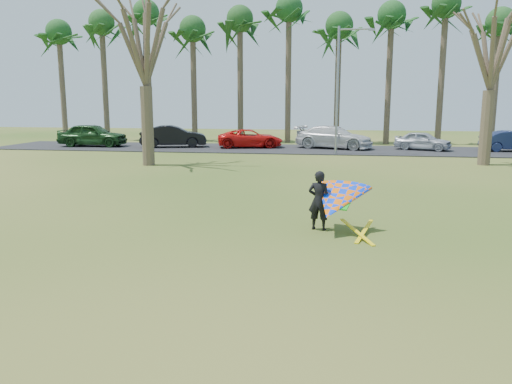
# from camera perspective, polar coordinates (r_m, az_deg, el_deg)

# --- Properties ---
(ground) EXTENTS (100.00, 100.00, 0.00)m
(ground) POSITION_cam_1_polar(r_m,az_deg,el_deg) (11.39, -1.61, -7.26)
(ground) COLOR #1E480F
(ground) RESTS_ON ground
(parking_strip) EXTENTS (46.00, 7.00, 0.06)m
(parking_strip) POSITION_cam_1_polar(r_m,az_deg,el_deg) (35.88, 5.88, 4.88)
(parking_strip) COLOR black
(parking_strip) RESTS_ON ground
(palm_0) EXTENTS (4.84, 4.84, 10.84)m
(palm_0) POSITION_cam_1_polar(r_m,az_deg,el_deg) (48.43, -21.61, 16.48)
(palm_0) COLOR brown
(palm_0) RESTS_ON ground
(palm_1) EXTENTS (4.84, 4.84, 11.54)m
(palm_1) POSITION_cam_1_polar(r_m,az_deg,el_deg) (46.67, -17.23, 17.83)
(palm_1) COLOR #4A3C2C
(palm_1) RESTS_ON ground
(palm_2) EXTENTS (4.84, 4.84, 12.24)m
(palm_2) POSITION_cam_1_polar(r_m,az_deg,el_deg) (45.19, -12.45, 19.17)
(palm_2) COLOR brown
(palm_2) RESTS_ON ground
(palm_3) EXTENTS (4.84, 4.84, 10.84)m
(palm_3) POSITION_cam_1_polar(r_m,az_deg,el_deg) (43.74, -7.25, 17.83)
(palm_3) COLOR #453629
(palm_3) RESTS_ON ground
(palm_4) EXTENTS (4.84, 4.84, 11.54)m
(palm_4) POSITION_cam_1_polar(r_m,az_deg,el_deg) (42.90, -1.85, 18.97)
(palm_4) COLOR #473B2A
(palm_4) RESTS_ON ground
(palm_5) EXTENTS (4.84, 4.84, 12.24)m
(palm_5) POSITION_cam_1_polar(r_m,az_deg,el_deg) (42.44, 3.80, 19.97)
(palm_5) COLOR brown
(palm_5) RESTS_ON ground
(palm_6) EXTENTS (4.84, 4.84, 10.84)m
(palm_6) POSITION_cam_1_polar(r_m,az_deg,el_deg) (42.05, 9.49, 18.08)
(palm_6) COLOR #46392A
(palm_6) RESTS_ON ground
(palm_7) EXTENTS (4.84, 4.84, 11.54)m
(palm_7) POSITION_cam_1_polar(r_m,az_deg,el_deg) (42.33, 15.24, 18.74)
(palm_7) COLOR #453929
(palm_7) RESTS_ON ground
(palm_8) EXTENTS (4.84, 4.84, 12.24)m
(palm_8) POSITION_cam_1_polar(r_m,az_deg,el_deg) (43.00, 20.91, 19.22)
(palm_8) COLOR #4A392C
(palm_8) RESTS_ON ground
(palm_9) EXTENTS (4.84, 4.84, 10.84)m
(palm_9) POSITION_cam_1_polar(r_m,az_deg,el_deg) (43.71, 26.15, 16.89)
(palm_9) COLOR #46382A
(palm_9) RESTS_ON ground
(bare_tree_left) EXTENTS (6.60, 6.60, 9.70)m
(bare_tree_left) POSITION_cam_1_polar(r_m,az_deg,el_deg) (27.77, -12.70, 17.32)
(bare_tree_left) COLOR #473B2A
(bare_tree_left) RESTS_ON ground
(bare_tree_right) EXTENTS (6.27, 6.27, 9.21)m
(bare_tree_right) POSITION_cam_1_polar(r_m,az_deg,el_deg) (29.90, 25.52, 15.40)
(bare_tree_right) COLOR #4B3A2D
(bare_tree_right) RESTS_ON ground
(streetlight) EXTENTS (2.28, 0.18, 8.00)m
(streetlight) POSITION_cam_1_polar(r_m,az_deg,el_deg) (32.67, 9.58, 12.04)
(streetlight) COLOR gray
(streetlight) RESTS_ON ground
(car_0) EXTENTS (5.15, 2.37, 1.71)m
(car_0) POSITION_cam_1_polar(r_m,az_deg,el_deg) (39.61, -18.17, 6.22)
(car_0) COLOR #183B17
(car_0) RESTS_ON parking_strip
(car_1) EXTENTS (5.10, 2.99, 1.59)m
(car_1) POSITION_cam_1_polar(r_m,az_deg,el_deg) (37.53, -9.42, 6.30)
(car_1) COLOR black
(car_1) RESTS_ON parking_strip
(car_2) EXTENTS (5.15, 3.22, 1.33)m
(car_2) POSITION_cam_1_polar(r_m,az_deg,el_deg) (36.73, -0.67, 6.14)
(car_2) COLOR red
(car_2) RESTS_ON parking_strip
(car_3) EXTENTS (5.97, 3.85, 1.61)m
(car_3) POSITION_cam_1_polar(r_m,az_deg,el_deg) (36.45, 8.91, 6.21)
(car_3) COLOR silver
(car_3) RESTS_ON parking_strip
(car_4) EXTENTS (4.10, 2.87, 1.30)m
(car_4) POSITION_cam_1_polar(r_m,az_deg,el_deg) (36.71, 18.54, 5.58)
(car_4) COLOR #A9AFB8
(car_4) RESTS_ON parking_strip
(kite_flyer) EXTENTS (2.13, 2.39, 2.02)m
(kite_flyer) POSITION_cam_1_polar(r_m,az_deg,el_deg) (13.29, 8.94, -1.05)
(kite_flyer) COLOR black
(kite_flyer) RESTS_ON ground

